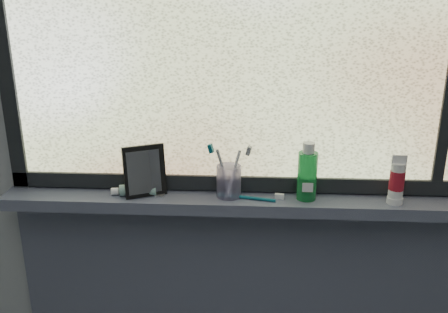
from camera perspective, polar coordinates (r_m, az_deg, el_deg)
wall_back at (r=1.62m, az=3.13°, el=3.91°), size 3.00×0.01×2.50m
windowsill at (r=1.63m, az=2.95°, el=-5.29°), size 1.62×0.14×0.04m
window_pane at (r=1.54m, az=3.31°, el=13.76°), size 1.50×0.01×1.00m
frame_bottom at (r=1.66m, az=3.00°, el=-3.02°), size 1.60×0.03×0.05m
frame_left at (r=1.73m, az=-24.09°, el=12.75°), size 0.05×0.03×1.10m
vanity_mirror at (r=1.62m, az=-9.06°, el=-1.65°), size 0.15×0.12×0.17m
toothpaste_tube at (r=1.65m, az=-9.95°, el=-3.80°), size 0.21×0.08×0.04m
toothbrush_cup at (r=1.61m, az=0.55°, el=-2.84°), size 0.10×0.10×0.10m
toothbrush_lying at (r=1.61m, az=2.59°, el=-4.62°), size 0.23×0.07×0.02m
mouthwash_bottle at (r=1.60m, az=9.51°, el=-1.67°), size 0.08×0.08×0.16m
cream_tube at (r=1.64m, az=19.19°, el=-2.33°), size 0.06×0.06×0.11m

